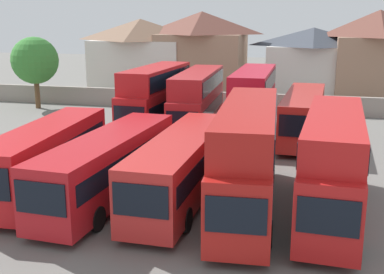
# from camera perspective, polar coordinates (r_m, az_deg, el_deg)

# --- Properties ---
(ground) EXTENTS (140.00, 140.00, 0.00)m
(ground) POSITION_cam_1_polar(r_m,az_deg,el_deg) (41.43, 4.87, 1.37)
(ground) COLOR slate
(depot_boundary_wall) EXTENTS (56.00, 0.50, 1.80)m
(depot_boundary_wall) POSITION_cam_1_polar(r_m,az_deg,el_deg) (47.35, 6.06, 4.03)
(depot_boundary_wall) COLOR gray
(depot_boundary_wall) RESTS_ON ground
(bus_1) EXTENTS (3.11, 11.00, 3.48)m
(bus_1) POSITION_cam_1_polar(r_m,az_deg,el_deg) (26.34, -16.51, -2.00)
(bus_1) COLOR red
(bus_1) RESTS_ON ground
(bus_2) EXTENTS (3.23, 11.80, 3.26)m
(bus_2) POSITION_cam_1_polar(r_m,az_deg,el_deg) (24.59, -9.58, -3.01)
(bus_2) COLOR red
(bus_2) RESTS_ON ground
(bus_3) EXTENTS (2.79, 11.90, 3.26)m
(bus_3) POSITION_cam_1_polar(r_m,az_deg,el_deg) (24.17, -1.08, -3.11)
(bus_3) COLOR red
(bus_3) RESTS_ON ground
(bus_4) EXTENTS (3.23, 12.03, 4.99)m
(bus_4) POSITION_cam_1_polar(r_m,az_deg,el_deg) (22.82, 6.44, -1.78)
(bus_4) COLOR #AD1815
(bus_4) RESTS_ON ground
(bus_5) EXTENTS (3.05, 11.05, 4.72)m
(bus_5) POSITION_cam_1_polar(r_m,az_deg,el_deg) (22.86, 15.98, -2.57)
(bus_5) COLOR red
(bus_5) RESTS_ON ground
(bus_6) EXTENTS (3.06, 10.46, 5.10)m
(bus_6) POSITION_cam_1_polar(r_m,az_deg,el_deg) (38.51, -4.21, 4.78)
(bus_6) COLOR red
(bus_6) RESTS_ON ground
(bus_7) EXTENTS (2.90, 11.13, 4.87)m
(bus_7) POSITION_cam_1_polar(r_m,az_deg,el_deg) (37.44, 0.67, 4.36)
(bus_7) COLOR #AF1F23
(bus_7) RESTS_ON ground
(bus_8) EXTENTS (2.65, 10.66, 5.05)m
(bus_8) POSITION_cam_1_polar(r_m,az_deg,el_deg) (37.00, 7.08, 4.29)
(bus_8) COLOR red
(bus_8) RESTS_ON ground
(bus_9) EXTENTS (3.12, 11.97, 3.45)m
(bus_9) POSITION_cam_1_polar(r_m,az_deg,el_deg) (37.02, 12.78, 2.69)
(bus_9) COLOR #B42823
(bus_9) RESTS_ON ground
(house_terrace_left) EXTENTS (11.10, 7.88, 8.61)m
(house_terrace_left) POSITION_cam_1_polar(r_m,az_deg,el_deg) (58.54, -5.93, 9.35)
(house_terrace_left) COLOR silver
(house_terrace_left) RESTS_ON ground
(house_terrace_centre) EXTENTS (9.94, 7.98, 9.42)m
(house_terrace_centre) POSITION_cam_1_polar(r_m,az_deg,el_deg) (56.77, 1.14, 9.70)
(house_terrace_centre) COLOR #9E7A60
(house_terrace_centre) RESTS_ON ground
(house_terrace_right) EXTENTS (10.12, 6.71, 7.71)m
(house_terrace_right) POSITION_cam_1_polar(r_m,az_deg,el_deg) (56.24, 13.76, 8.37)
(house_terrace_right) COLOR silver
(house_terrace_right) RESTS_ON ground
(house_terrace_far_right) EXTENTS (8.80, 7.28, 9.57)m
(house_terrace_far_right) POSITION_cam_1_polar(r_m,az_deg,el_deg) (56.28, 20.64, 8.87)
(house_terrace_far_right) COLOR #9E7A60
(house_terrace_far_right) RESTS_ON ground
(tree_left_of_lot) EXTENTS (4.56, 4.56, 6.99)m
(tree_left_of_lot) POSITION_cam_1_polar(r_m,az_deg,el_deg) (50.76, -17.76, 8.42)
(tree_left_of_lot) COLOR brown
(tree_left_of_lot) RESTS_ON ground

